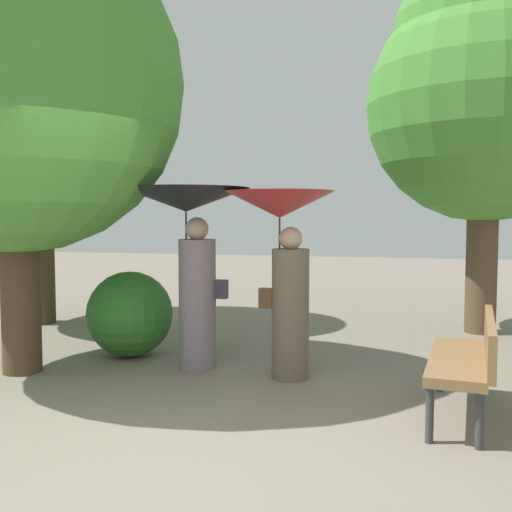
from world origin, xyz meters
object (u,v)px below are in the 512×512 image
Objects in this scene: tree_near_left at (36,96)px; person_left at (190,233)px; person_right at (284,245)px; tree_mid_left at (14,59)px; park_bench at (469,356)px; tree_near_right at (486,84)px.

person_left is at bearing -31.09° from tree_near_left.
person_right is 0.37× the size of tree_mid_left.
person_left is 1.26× the size of park_bench.
person_right is 0.36× the size of tree_near_right.
person_right is 0.35× the size of tree_near_left.
tree_near_left is 2.94m from tree_mid_left.
tree_near_right is at bearing 7.95° from tree_near_left.
park_bench is 0.30× the size of tree_mid_left.
person_left is 3.06m from park_bench.
tree_near_left is at bearing -109.26° from park_bench.
tree_near_right is (6.45, 0.90, 0.02)m from tree_near_left.
person_left is 1.03× the size of person_right.
person_right is at bearing -127.05° from tree_near_right.
person_left is at bearing -139.48° from tree_near_right.
tree_near_left reaches higher than tree_mid_left.
person_left is 2.51m from tree_mid_left.
park_bench is 0.29× the size of tree_near_right.
person_left is 4.19m from tree_near_left.
tree_near_left is at bearing 58.76° from person_right.
person_right is at bearing -25.93° from tree_near_left.
tree_mid_left is at bearing -87.68° from park_bench.
tree_near_right is at bearing 34.69° from tree_mid_left.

